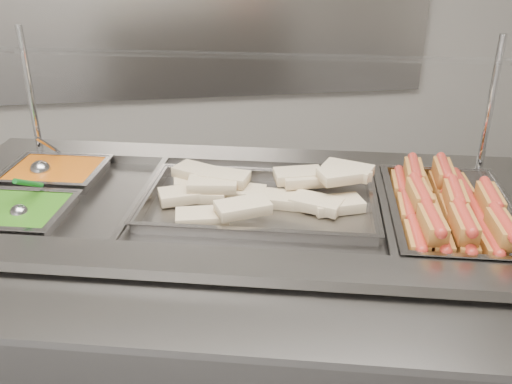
{
  "coord_description": "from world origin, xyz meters",
  "views": [
    {
      "loc": [
        -0.15,
        -1.22,
        1.67
      ],
      "look_at": [
        0.07,
        0.31,
        0.92
      ],
      "focal_mm": 40.0,
      "sensor_mm": 36.0,
      "label": 1
    }
  ],
  "objects": [
    {
      "name": "ladle",
      "position": [
        -0.62,
        0.61,
        0.91
      ],
      "size": [
        0.08,
        0.19,
        0.15
      ],
      "color": "#B0B0B5",
      "rests_on": "pan_beans"
    },
    {
      "name": "tray_rail",
      "position": [
        -0.1,
        -0.18,
        0.85
      ],
      "size": [
        1.82,
        0.78,
        0.05
      ],
      "color": "gray",
      "rests_on": "steam_counter"
    },
    {
      "name": "sneeze_guard",
      "position": [
        0.07,
        0.53,
        1.27
      ],
      "size": [
        1.68,
        0.69,
        0.44
      ],
      "color": "silver",
      "rests_on": "steam_counter"
    },
    {
      "name": "tortilla_wraps",
      "position": [
        0.08,
        0.35,
        0.91
      ],
      "size": [
        0.68,
        0.41,
        0.1
      ],
      "color": "#C8AF86",
      "rests_on": "pan_wraps"
    },
    {
      "name": "pan_beans",
      "position": [
        -0.57,
        0.62,
        0.86
      ],
      "size": [
        0.35,
        0.31,
        0.1
      ],
      "color": "gray",
      "rests_on": "steam_counter"
    },
    {
      "name": "hotdogs_in_buns",
      "position": [
        0.6,
        0.16,
        0.91
      ],
      "size": [
        0.35,
        0.56,
        0.12
      ],
      "color": "#96581F",
      "rests_on": "pan_hotdogs"
    },
    {
      "name": "pan_peas",
      "position": [
        -0.64,
        0.34,
        0.86
      ],
      "size": [
        0.35,
        0.31,
        0.1
      ],
      "color": "gray",
      "rests_on": "steam_counter"
    },
    {
      "name": "pan_hotdogs",
      "position": [
        0.63,
        0.17,
        0.86
      ],
      "size": [
        0.47,
        0.62,
        0.1
      ],
      "color": "gray",
      "rests_on": "steam_counter"
    },
    {
      "name": "steam_counter",
      "position": [
        0.02,
        0.32,
        0.45
      ],
      "size": [
        2.04,
        1.27,
        0.9
      ],
      "color": "gray",
      "rests_on": "ground"
    },
    {
      "name": "back_panel",
      "position": [
        0.0,
        2.45,
        1.2
      ],
      "size": [
        3.0,
        0.04,
        1.2
      ],
      "primitive_type": "cube",
      "color": "#A9A39E",
      "rests_on": "ground"
    },
    {
      "name": "pan_wraps",
      "position": [
        0.08,
        0.3,
        0.88
      ],
      "size": [
        0.76,
        0.56,
        0.07
      ],
      "color": "gray",
      "rests_on": "steam_counter"
    },
    {
      "name": "serving_spoon",
      "position": [
        -0.62,
        0.32,
        0.91
      ],
      "size": [
        0.07,
        0.18,
        0.13
      ],
      "color": "#B0B0B5",
      "rests_on": "pan_peas"
    }
  ]
}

